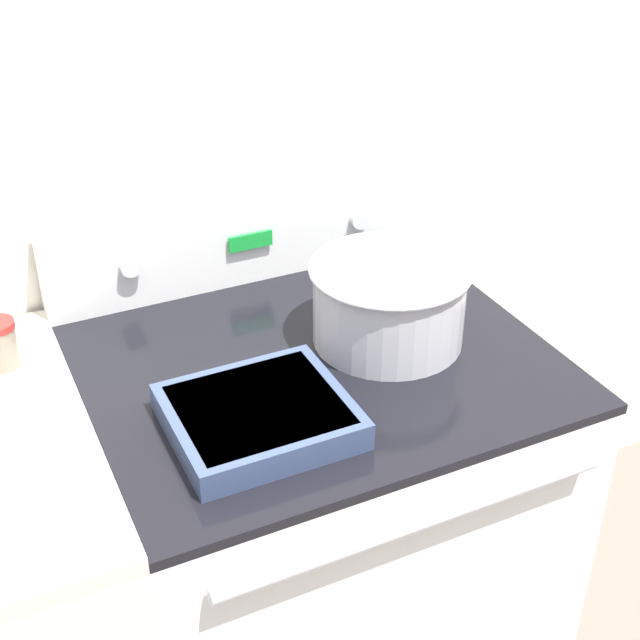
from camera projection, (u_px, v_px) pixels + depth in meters
kitchen_wall at (227, 102)px, 1.68m from camera, size 8.00×0.05×2.50m
stove_range at (315, 543)px, 1.80m from camera, size 0.80×0.73×0.90m
control_panel at (245, 239)px, 1.77m from camera, size 0.80×0.07×0.17m
mixing_bowl at (389, 299)px, 1.57m from camera, size 0.29×0.29×0.15m
casserole_dish at (259, 415)px, 1.38m from camera, size 0.27×0.25×0.05m
ladle at (442, 267)px, 1.77m from camera, size 0.08×0.30×0.08m
spice_jar_red_cap at (0, 344)px, 1.49m from camera, size 0.06×0.06×0.09m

